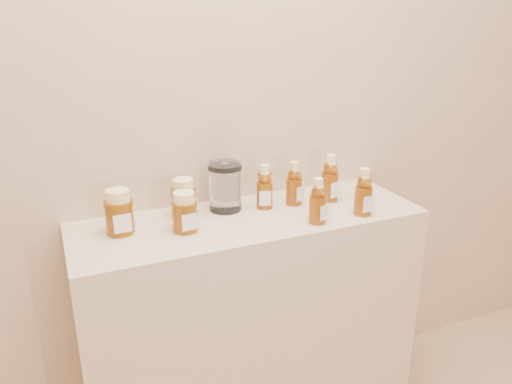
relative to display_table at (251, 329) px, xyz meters
name	(u,v)px	position (x,y,z in m)	size (l,w,h in m)	color
wall_back	(228,76)	(0.00, 0.20, 0.90)	(3.50, 0.02, 2.70)	tan
display_table	(251,329)	(0.00, 0.00, 0.00)	(1.20, 0.40, 0.90)	#C7AF91
bear_bottle_back_left	(265,184)	(0.08, 0.06, 0.54)	(0.06, 0.06, 0.18)	#682F08
bear_bottle_back_mid	(294,180)	(0.19, 0.05, 0.54)	(0.06, 0.06, 0.18)	#682F08
bear_bottle_back_right	(330,175)	(0.33, 0.03, 0.55)	(0.07, 0.07, 0.20)	#682F08
bear_bottle_front_left	(318,198)	(0.18, -0.13, 0.54)	(0.06, 0.06, 0.17)	#682F08
bear_bottle_front_right	(364,189)	(0.36, -0.13, 0.54)	(0.06, 0.06, 0.19)	#682F08
honey_jar_left	(119,212)	(-0.43, 0.04, 0.52)	(0.09, 0.09, 0.14)	#682F08
honey_jar_back	(184,198)	(-0.20, 0.10, 0.52)	(0.09, 0.09, 0.13)	#682F08
honey_jar_front	(185,212)	(-0.23, -0.02, 0.51)	(0.08, 0.08, 0.13)	#682F08
glass_canister	(225,185)	(-0.05, 0.10, 0.54)	(0.12, 0.12, 0.18)	white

